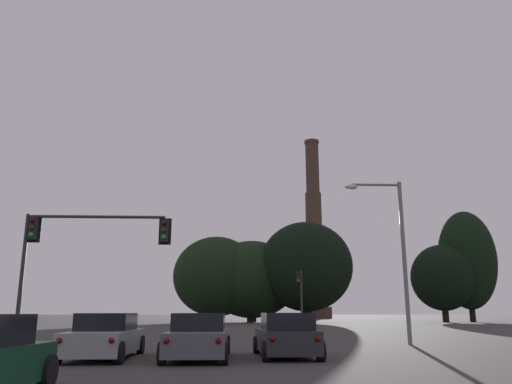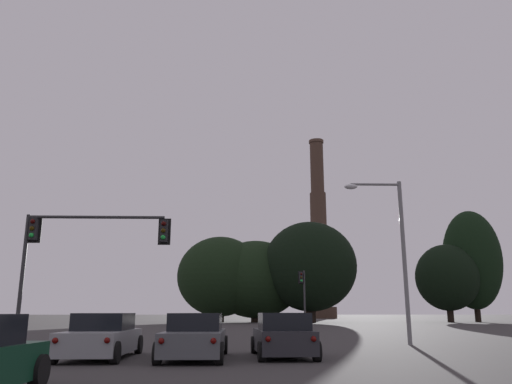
# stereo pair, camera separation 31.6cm
# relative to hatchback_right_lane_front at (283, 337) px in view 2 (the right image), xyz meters

# --- Properties ---
(hatchback_right_lane_front) EXTENTS (2.06, 4.17, 1.44)m
(hatchback_right_lane_front) POSITION_rel_hatchback_right_lane_front_xyz_m (0.00, 0.00, 0.00)
(hatchback_right_lane_front) COLOR #232328
(hatchback_right_lane_front) RESTS_ON ground_plane
(sedan_left_lane_front) EXTENTS (2.07, 4.74, 1.43)m
(sedan_left_lane_front) POSITION_rel_hatchback_right_lane_front_xyz_m (-5.95, -0.13, 0.00)
(sedan_left_lane_front) COLOR gray
(sedan_left_lane_front) RESTS_ON ground_plane
(sedan_center_lane_front) EXTENTS (2.00, 4.71, 1.43)m
(sedan_center_lane_front) POSITION_rel_hatchback_right_lane_front_xyz_m (-2.88, -0.43, 0.00)
(sedan_center_lane_front) COLOR #4C4F54
(sedan_center_lane_front) RESTS_ON ground_plane
(traffic_light_overhead_left) EXTENTS (6.79, 0.50, 5.87)m
(traffic_light_overhead_left) POSITION_rel_hatchback_right_lane_front_xyz_m (-9.07, 5.89, 3.88)
(traffic_light_overhead_left) COLOR #2D2D30
(traffic_light_overhead_left) RESTS_ON ground_plane
(traffic_light_far_right) EXTENTS (0.78, 0.50, 5.47)m
(traffic_light_far_right) POSITION_rel_hatchback_right_lane_front_xyz_m (4.76, 32.53, 2.93)
(traffic_light_far_right) COLOR #2D2D30
(traffic_light_far_right) RESTS_ON ground_plane
(street_lamp) EXTENTS (2.83, 0.36, 7.74)m
(street_lamp) POSITION_rel_hatchback_right_lane_front_xyz_m (5.95, 6.40, 4.12)
(street_lamp) COLOR slate
(street_lamp) RESTS_ON ground_plane
(smokestack) EXTENTS (7.32, 7.32, 43.78)m
(smokestack) POSITION_rel_hatchback_right_lane_front_xyz_m (17.59, 102.03, 16.55)
(smokestack) COLOR #3C2B22
(smokestack) RESTS_ON ground_plane
(treeline_far_left) EXTENTS (12.79, 11.51, 12.54)m
(treeline_far_left) POSITION_rel_hatchback_right_lane_front_xyz_m (-4.39, 57.97, 6.00)
(treeline_far_left) COLOR black
(treeline_far_left) RESTS_ON ground_plane
(treeline_center_right) EXTENTS (8.66, 7.80, 16.78)m
(treeline_center_right) POSITION_rel_hatchback_right_lane_front_xyz_m (33.97, 58.01, 8.60)
(treeline_center_right) COLOR black
(treeline_center_right) RESTS_ON ground_plane
(treeline_right_mid) EXTENTS (13.47, 12.12, 14.36)m
(treeline_right_mid) POSITION_rel_hatchback_right_lane_front_xyz_m (8.66, 55.08, 7.26)
(treeline_right_mid) COLOR black
(treeline_right_mid) RESTS_ON ground_plane
(treeline_center_left) EXTENTS (9.28, 8.36, 11.35)m
(treeline_center_left) POSITION_rel_hatchback_right_lane_front_xyz_m (29.34, 56.77, 5.80)
(treeline_center_left) COLOR black
(treeline_center_left) RESTS_ON ground_plane
(treeline_far_right) EXTENTS (14.00, 12.60, 12.00)m
(treeline_far_right) POSITION_rel_hatchback_right_lane_front_xyz_m (0.90, 58.47, 5.61)
(treeline_far_right) COLOR black
(treeline_far_right) RESTS_ON ground_plane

